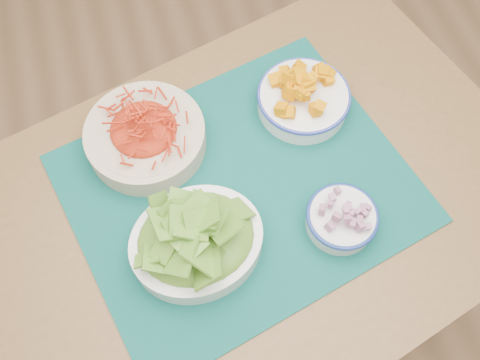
# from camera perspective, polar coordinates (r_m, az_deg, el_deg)

# --- Properties ---
(ground) EXTENTS (4.00, 4.00, 0.00)m
(ground) POSITION_cam_1_polar(r_m,az_deg,el_deg) (1.73, 11.19, -11.31)
(ground) COLOR #A0764D
(ground) RESTS_ON ground
(table) EXTENTS (1.23, 0.98, 0.75)m
(table) POSITION_cam_1_polar(r_m,az_deg,el_deg) (1.07, 0.58, -4.91)
(table) COLOR brown
(table) RESTS_ON ground
(placemat) EXTENTS (0.69, 0.61, 0.00)m
(placemat) POSITION_cam_1_polar(r_m,az_deg,el_deg) (0.98, 0.00, -0.84)
(placemat) COLOR #04332F
(placemat) RESTS_ON table
(carrot_bowl) EXTENTS (0.26, 0.26, 0.09)m
(carrot_bowl) POSITION_cam_1_polar(r_m,az_deg,el_deg) (1.00, -10.14, 4.97)
(carrot_bowl) COLOR beige
(carrot_bowl) RESTS_ON placemat
(squash_bowl) EXTENTS (0.23, 0.23, 0.08)m
(squash_bowl) POSITION_cam_1_polar(r_m,az_deg,el_deg) (1.04, 6.84, 8.97)
(squash_bowl) COLOR white
(squash_bowl) RESTS_ON placemat
(lettuce_bowl) EXTENTS (0.25, 0.22, 0.11)m
(lettuce_bowl) POSITION_cam_1_polar(r_m,az_deg,el_deg) (0.89, -4.74, -6.13)
(lettuce_bowl) COLOR white
(lettuce_bowl) RESTS_ON placemat
(onion_bowl) EXTENTS (0.15, 0.15, 0.06)m
(onion_bowl) POSITION_cam_1_polar(r_m,az_deg,el_deg) (0.94, 10.82, -3.95)
(onion_bowl) COLOR silver
(onion_bowl) RESTS_ON placemat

